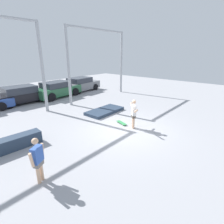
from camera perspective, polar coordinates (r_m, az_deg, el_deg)
ground_plane at (r=8.94m, az=4.26°, el=-5.82°), size 36.00×36.00×0.00m
skateboarder at (r=8.88m, az=7.07°, el=-0.19°), size 0.90×1.02×1.51m
skateboard at (r=9.63m, az=3.14°, el=-3.53°), size 0.43×0.77×0.08m
grind_box at (r=8.12m, az=-31.74°, el=-9.46°), size 2.85×0.71×0.52m
manual_pad at (r=11.45m, az=-2.38°, el=0.35°), size 2.59×1.31×0.19m
canopy_support_right at (r=14.93m, az=-4.42°, el=17.74°), size 6.24×0.20×5.50m
parked_car_black at (r=15.22m, az=-27.38°, el=5.05°), size 4.14×2.06×1.31m
parked_car_green at (r=16.10m, az=-17.43°, el=7.04°), size 4.21×2.13×1.35m
parked_car_grey at (r=18.14m, az=-10.12°, el=8.85°), size 4.11×2.13×1.36m
bystander at (r=5.68m, az=-23.11°, el=-13.81°), size 0.61×0.39×1.46m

